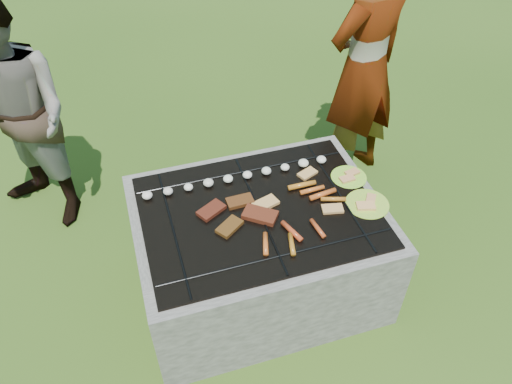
# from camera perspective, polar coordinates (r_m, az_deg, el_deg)

# --- Properties ---
(lawn) EXTENTS (60.00, 60.00, 0.00)m
(lawn) POSITION_cam_1_polar(r_m,az_deg,el_deg) (3.06, 0.29, -10.26)
(lawn) COLOR #264511
(lawn) RESTS_ON ground
(fire_pit) EXTENTS (1.30, 1.00, 0.62)m
(fire_pit) POSITION_cam_1_polar(r_m,az_deg,el_deg) (2.83, 0.30, -6.85)
(fire_pit) COLOR #9E978C
(fire_pit) RESTS_ON ground
(mushrooms) EXTENTS (1.06, 0.06, 0.04)m
(mushrooms) POSITION_cam_1_polar(r_m,az_deg,el_deg) (2.76, -1.81, 1.81)
(mushrooms) COLOR #F2E2CD
(mushrooms) RESTS_ON fire_pit
(pork_slabs) EXTENTS (0.41, 0.28, 0.03)m
(pork_slabs) POSITION_cam_1_polar(r_m,az_deg,el_deg) (2.56, -1.93, -2.43)
(pork_slabs) COLOR maroon
(pork_slabs) RESTS_ON fire_pit
(sausages) EXTENTS (0.54, 0.46, 0.03)m
(sausages) POSITION_cam_1_polar(r_m,az_deg,el_deg) (2.58, 5.63, -2.15)
(sausages) COLOR orange
(sausages) RESTS_ON fire_pit
(bread_on_grate) EXTENTS (0.45, 0.39, 0.02)m
(bread_on_grate) POSITION_cam_1_polar(r_m,az_deg,el_deg) (2.66, 4.42, -0.56)
(bread_on_grate) COLOR tan
(bread_on_grate) RESTS_ON fire_pit
(plate_far) EXTENTS (0.22, 0.22, 0.03)m
(plate_far) POSITION_cam_1_polar(r_m,az_deg,el_deg) (2.83, 10.55, 1.67)
(plate_far) COLOR #D9FF3C
(plate_far) RESTS_ON fire_pit
(plate_near) EXTENTS (0.23, 0.23, 0.03)m
(plate_near) POSITION_cam_1_polar(r_m,az_deg,el_deg) (2.69, 12.58, -1.40)
(plate_near) COLOR yellow
(plate_near) RESTS_ON fire_pit
(cook) EXTENTS (0.71, 0.57, 1.69)m
(cook) POSITION_cam_1_polar(r_m,az_deg,el_deg) (3.38, 12.31, 13.72)
(cook) COLOR #A99C8D
(cook) RESTS_ON ground
(bystander) EXTENTS (0.93, 0.95, 1.54)m
(bystander) POSITION_cam_1_polar(r_m,az_deg,el_deg) (3.27, -25.74, 7.46)
(bystander) COLOR gray
(bystander) RESTS_ON ground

